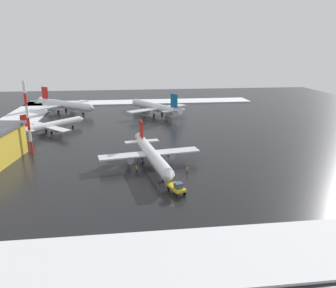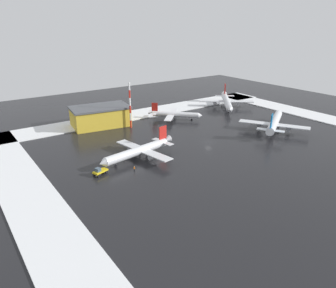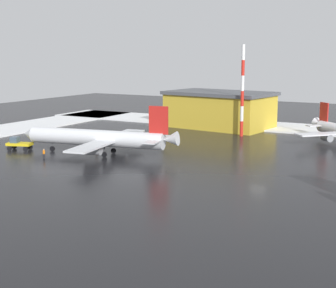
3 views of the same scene
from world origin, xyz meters
name	(u,v)px [view 3 (image 3 of 3)]	position (x,y,z in m)	size (l,w,h in m)	color
ground_plane	(258,175)	(0.00, 0.00, 0.00)	(240.00, 240.00, 0.00)	black
snow_bank_far	(329,131)	(0.00, -50.00, 0.19)	(152.00, 16.00, 0.38)	white
airplane_parked_starboard	(99,138)	(30.08, -1.41, 2.99)	(30.41, 25.40, 9.06)	silver
pushback_tug	(18,143)	(46.03, 2.35, 1.28)	(5.06, 3.56, 2.50)	gold
ground_crew_beside_wing	(96,144)	(33.72, -5.30, 0.97)	(0.36, 0.36, 1.71)	black
ground_crew_mid_apron	(44,153)	(36.24, 6.23, 0.97)	(0.36, 0.36, 1.71)	black
antenna_mast	(242,91)	(15.42, -33.44, 9.89)	(0.70, 0.70, 19.77)	red
cargo_hangar	(219,109)	(24.99, -43.44, 4.44)	(26.82, 18.28, 8.80)	gold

